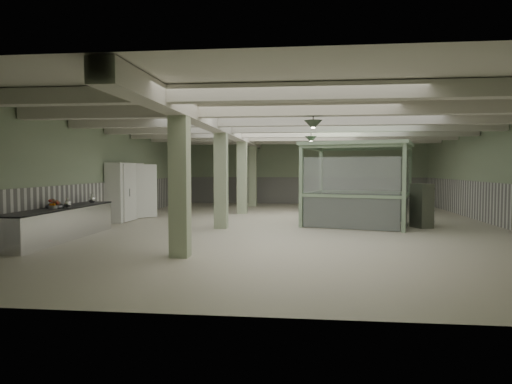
# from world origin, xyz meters

# --- Properties ---
(floor) EXTENTS (20.00, 20.00, 0.00)m
(floor) POSITION_xyz_m (0.00, 0.00, 0.00)
(floor) COLOR beige
(floor) RESTS_ON ground
(ceiling) EXTENTS (14.00, 20.00, 0.02)m
(ceiling) POSITION_xyz_m (0.00, 0.00, 3.60)
(ceiling) COLOR silver
(ceiling) RESTS_ON wall_back
(wall_back) EXTENTS (14.00, 0.02, 3.60)m
(wall_back) POSITION_xyz_m (0.00, 10.00, 1.80)
(wall_back) COLOR #92A483
(wall_back) RESTS_ON floor
(wall_front) EXTENTS (14.00, 0.02, 3.60)m
(wall_front) POSITION_xyz_m (0.00, -10.00, 1.80)
(wall_front) COLOR #92A483
(wall_front) RESTS_ON floor
(wall_left) EXTENTS (0.02, 20.00, 3.60)m
(wall_left) POSITION_xyz_m (-7.00, 0.00, 1.80)
(wall_left) COLOR #92A483
(wall_left) RESTS_ON floor
(wall_right) EXTENTS (0.02, 20.00, 3.60)m
(wall_right) POSITION_xyz_m (7.00, 0.00, 1.80)
(wall_right) COLOR #92A483
(wall_right) RESTS_ON floor
(wainscot_left) EXTENTS (0.05, 19.90, 1.50)m
(wainscot_left) POSITION_xyz_m (-6.97, 0.00, 0.75)
(wainscot_left) COLOR white
(wainscot_left) RESTS_ON floor
(wainscot_right) EXTENTS (0.05, 19.90, 1.50)m
(wainscot_right) POSITION_xyz_m (6.97, 0.00, 0.75)
(wainscot_right) COLOR white
(wainscot_right) RESTS_ON floor
(wainscot_back) EXTENTS (13.90, 0.05, 1.50)m
(wainscot_back) POSITION_xyz_m (0.00, 9.97, 0.75)
(wainscot_back) COLOR white
(wainscot_back) RESTS_ON floor
(girder) EXTENTS (0.45, 19.90, 0.40)m
(girder) POSITION_xyz_m (-2.50, 0.00, 3.38)
(girder) COLOR beige
(girder) RESTS_ON ceiling
(beam_a) EXTENTS (13.90, 0.35, 0.32)m
(beam_a) POSITION_xyz_m (0.00, -7.50, 3.42)
(beam_a) COLOR beige
(beam_a) RESTS_ON ceiling
(beam_b) EXTENTS (13.90, 0.35, 0.32)m
(beam_b) POSITION_xyz_m (0.00, -5.00, 3.42)
(beam_b) COLOR beige
(beam_b) RESTS_ON ceiling
(beam_c) EXTENTS (13.90, 0.35, 0.32)m
(beam_c) POSITION_xyz_m (0.00, -2.50, 3.42)
(beam_c) COLOR beige
(beam_c) RESTS_ON ceiling
(beam_d) EXTENTS (13.90, 0.35, 0.32)m
(beam_d) POSITION_xyz_m (0.00, 0.00, 3.42)
(beam_d) COLOR beige
(beam_d) RESTS_ON ceiling
(beam_e) EXTENTS (13.90, 0.35, 0.32)m
(beam_e) POSITION_xyz_m (0.00, 2.50, 3.42)
(beam_e) COLOR beige
(beam_e) RESTS_ON ceiling
(beam_f) EXTENTS (13.90, 0.35, 0.32)m
(beam_f) POSITION_xyz_m (0.00, 5.00, 3.42)
(beam_f) COLOR beige
(beam_f) RESTS_ON ceiling
(beam_g) EXTENTS (13.90, 0.35, 0.32)m
(beam_g) POSITION_xyz_m (0.00, 7.50, 3.42)
(beam_g) COLOR beige
(beam_g) RESTS_ON ceiling
(column_a) EXTENTS (0.42, 0.42, 3.60)m
(column_a) POSITION_xyz_m (-2.50, -6.00, 1.80)
(column_a) COLOR #A7B793
(column_a) RESTS_ON floor
(column_b) EXTENTS (0.42, 0.42, 3.60)m
(column_b) POSITION_xyz_m (-2.50, -1.00, 1.80)
(column_b) COLOR #A7B793
(column_b) RESTS_ON floor
(column_c) EXTENTS (0.42, 0.42, 3.60)m
(column_c) POSITION_xyz_m (-2.50, 4.00, 1.80)
(column_c) COLOR #A7B793
(column_c) RESTS_ON floor
(column_d) EXTENTS (0.42, 0.42, 3.60)m
(column_d) POSITION_xyz_m (-2.50, 8.00, 1.80)
(column_d) COLOR #A7B793
(column_d) RESTS_ON floor
(pendant_front) EXTENTS (0.44, 0.44, 0.22)m
(pendant_front) POSITION_xyz_m (0.50, -5.00, 3.05)
(pendant_front) COLOR #334231
(pendant_front) RESTS_ON ceiling
(pendant_mid) EXTENTS (0.44, 0.44, 0.22)m
(pendant_mid) POSITION_xyz_m (0.50, 0.50, 3.05)
(pendant_mid) COLOR #334231
(pendant_mid) RESTS_ON ceiling
(pendant_back) EXTENTS (0.44, 0.44, 0.22)m
(pendant_back) POSITION_xyz_m (0.50, 5.50, 3.05)
(pendant_back) COLOR #334231
(pendant_back) RESTS_ON ceiling
(prep_counter) EXTENTS (0.85, 4.88, 0.91)m
(prep_counter) POSITION_xyz_m (-6.54, -3.95, 0.46)
(prep_counter) COLOR silver
(prep_counter) RESTS_ON floor
(pitcher_near) EXTENTS (0.24, 0.27, 0.30)m
(pitcher_near) POSITION_xyz_m (-6.41, -2.29, 1.05)
(pitcher_near) COLOR silver
(pitcher_near) RESTS_ON prep_counter
(pitcher_far) EXTENTS (0.21, 0.24, 0.28)m
(pitcher_far) POSITION_xyz_m (-6.36, -3.87, 1.04)
(pitcher_far) COLOR silver
(pitcher_far) RESTS_ON prep_counter
(veg_colander) EXTENTS (0.58, 0.58, 0.23)m
(veg_colander) POSITION_xyz_m (-6.63, -4.07, 1.01)
(veg_colander) COLOR #3B3B40
(veg_colander) RESTS_ON prep_counter
(orange_bowl) EXTENTS (0.31, 0.31, 0.08)m
(orange_bowl) POSITION_xyz_m (-6.56, -4.27, 0.94)
(orange_bowl) COLOR #B2B2B7
(orange_bowl) RESTS_ON prep_counter
(walkin_cooler) EXTENTS (1.08, 2.45, 2.24)m
(walkin_cooler) POSITION_xyz_m (-6.62, 1.00, 1.12)
(walkin_cooler) COLOR white
(walkin_cooler) RESTS_ON floor
(guard_booth) EXTENTS (4.29, 3.90, 2.91)m
(guard_booth) POSITION_xyz_m (2.15, 0.40, 1.93)
(guard_booth) COLOR #8DAA88
(guard_booth) RESTS_ON floor
(filing_cabinet) EXTENTS (0.71, 0.82, 1.49)m
(filing_cabinet) POSITION_xyz_m (4.24, -0.11, 0.75)
(filing_cabinet) COLOR #5D6252
(filing_cabinet) RESTS_ON floor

